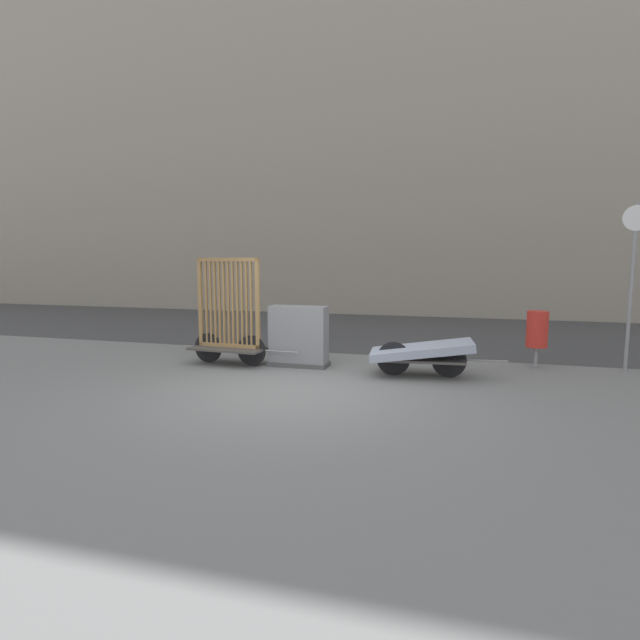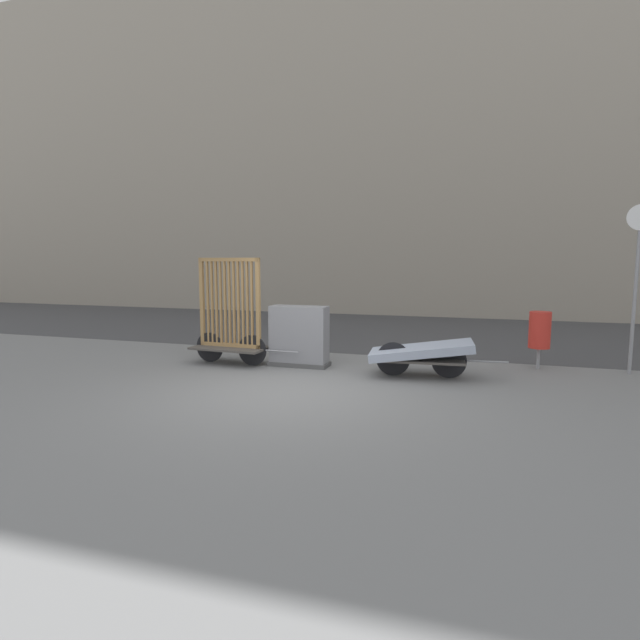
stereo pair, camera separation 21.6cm
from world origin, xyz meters
The scene contains 8 objects.
ground_plane centered at (0.00, 0.00, 0.00)m, with size 60.00×60.00×0.00m, color slate.
road_strip centered at (0.00, 6.97, 0.00)m, with size 56.00×7.55×0.01m.
building_facade centered at (0.00, 12.75, 6.49)m, with size 48.00×4.00×12.99m.
bike_cart_with_bedframe centered at (-1.80, 1.54, 0.72)m, with size 2.18×0.83×2.03m.
bike_cart_with_mattress centered at (1.81, 1.54, 0.42)m, with size 2.31×1.01×0.64m.
utility_cabinet centered at (-0.48, 1.75, 0.53)m, with size 1.14×0.46×1.13m.
trash_bin centered at (3.80, 2.85, 0.71)m, with size 0.38×0.38×1.05m.
sign_post centered at (5.27, 2.84, 1.81)m, with size 0.44×0.06×2.97m.
Camera 2 is at (2.68, -6.95, 1.99)m, focal length 28.00 mm.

